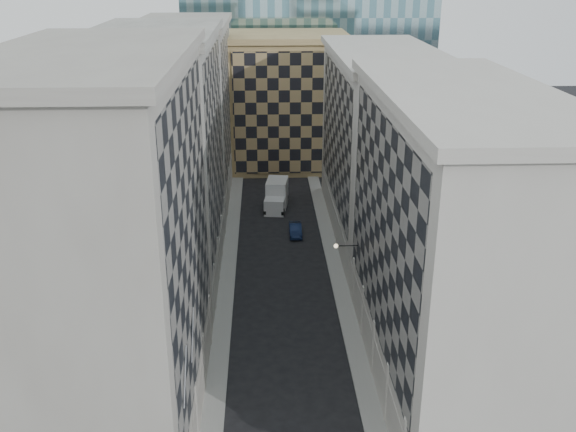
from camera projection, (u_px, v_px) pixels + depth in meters
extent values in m
cube|color=gray|center=(227.00, 281.00, 60.21)|extent=(1.50, 100.00, 0.15)
cube|color=gray|center=(338.00, 279.00, 60.60)|extent=(1.50, 100.00, 0.15)
cube|color=gray|center=(108.00, 259.00, 38.13)|extent=(10.00, 22.00, 23.00)
cube|color=gray|center=(189.00, 234.00, 37.76)|extent=(0.25, 19.36, 18.00)
cube|color=gray|center=(198.00, 394.00, 41.96)|extent=(0.45, 21.12, 3.20)
cube|color=gray|center=(85.00, 55.00, 33.77)|extent=(10.80, 22.80, 0.70)
cylinder|color=gray|center=(191.00, 414.00, 39.17)|extent=(0.90, 0.90, 4.40)
cylinder|color=gray|center=(199.00, 362.00, 44.28)|extent=(0.90, 0.90, 4.40)
cylinder|color=gray|center=(205.00, 321.00, 49.39)|extent=(0.90, 0.90, 4.40)
cube|color=gray|center=(162.00, 161.00, 58.76)|extent=(10.00, 22.00, 22.00)
cube|color=gray|center=(214.00, 144.00, 58.39)|extent=(0.25, 19.36, 17.00)
cube|color=gray|center=(218.00, 253.00, 62.40)|extent=(0.45, 21.12, 3.20)
cube|color=gray|center=(152.00, 33.00, 54.58)|extent=(10.80, 22.80, 0.70)
cylinder|color=gray|center=(210.00, 287.00, 54.50)|extent=(0.90, 0.90, 4.40)
cylinder|color=gray|center=(214.00, 259.00, 59.61)|extent=(0.90, 0.90, 4.40)
cylinder|color=gray|center=(218.00, 236.00, 64.72)|extent=(0.90, 0.90, 4.40)
cylinder|color=gray|center=(221.00, 216.00, 69.83)|extent=(0.90, 0.90, 4.40)
cube|color=gray|center=(187.00, 114.00, 79.38)|extent=(10.00, 22.00, 21.00)
cube|color=gray|center=(226.00, 101.00, 79.01)|extent=(0.25, 19.36, 16.00)
cube|color=gray|center=(228.00, 181.00, 82.84)|extent=(0.45, 21.12, 3.20)
cube|color=gray|center=(182.00, 23.00, 75.39)|extent=(10.80, 22.80, 0.70)
cylinder|color=gray|center=(224.00, 199.00, 74.94)|extent=(0.90, 0.90, 4.40)
cylinder|color=gray|center=(226.00, 184.00, 80.05)|extent=(0.90, 0.90, 4.40)
cylinder|color=gray|center=(228.00, 170.00, 85.16)|extent=(0.90, 0.90, 4.40)
cylinder|color=gray|center=(230.00, 159.00, 90.27)|extent=(0.90, 0.90, 4.40)
cube|color=#BAB4AA|center=(452.00, 248.00, 43.24)|extent=(10.00, 26.00, 20.00)
cube|color=gray|center=(382.00, 228.00, 42.50)|extent=(0.25, 22.88, 15.00)
cube|color=#BAB4AA|center=(376.00, 355.00, 46.14)|extent=(0.45, 24.96, 3.20)
cube|color=#BAB4AA|center=(468.00, 94.00, 39.43)|extent=(10.80, 26.80, 0.70)
cylinder|color=#BAB4AA|center=(392.00, 393.00, 41.10)|extent=(0.90, 0.90, 4.40)
cylinder|color=#BAB4AA|center=(378.00, 348.00, 45.93)|extent=(0.90, 0.90, 4.40)
cylinder|color=#BAB4AA|center=(367.00, 311.00, 50.76)|extent=(0.90, 0.90, 4.40)
cylinder|color=#BAB4AA|center=(358.00, 281.00, 55.59)|extent=(0.90, 0.90, 4.40)
cube|color=#BAB4AA|center=(381.00, 148.00, 68.51)|extent=(10.00, 28.00, 19.00)
cube|color=gray|center=(336.00, 134.00, 67.77)|extent=(0.25, 24.64, 14.00)
cube|color=#BAB4AA|center=(335.00, 217.00, 71.23)|extent=(0.45, 26.88, 3.20)
cube|color=#BAB4AA|center=(387.00, 53.00, 64.88)|extent=(10.80, 28.80, 0.70)
cube|color=#A58957|center=(288.00, 103.00, 92.50)|extent=(16.00, 14.00, 18.00)
cube|color=tan|center=(290.00, 114.00, 85.91)|extent=(15.20, 0.25, 16.50)
cube|color=#A58957|center=(288.00, 36.00, 89.05)|extent=(16.80, 14.80, 0.80)
cube|color=#2B2621|center=(272.00, 55.00, 103.60)|extent=(6.00, 6.00, 28.00)
cylinder|color=gray|center=(185.00, 376.00, 33.11)|extent=(0.10, 2.33, 2.33)
cylinder|color=gray|center=(193.00, 335.00, 36.83)|extent=(0.10, 2.33, 2.33)
cylinder|color=black|center=(347.00, 246.00, 52.77)|extent=(1.80, 0.08, 0.08)
sphere|color=#FFE5B2|center=(336.00, 246.00, 52.74)|extent=(0.36, 0.36, 0.36)
cube|color=silver|center=(275.00, 206.00, 76.30)|extent=(2.64, 2.83, 1.91)
cube|color=silver|center=(277.00, 193.00, 78.61)|extent=(2.91, 4.10, 3.29)
cylinder|color=black|center=(265.00, 212.00, 75.78)|extent=(0.44, 0.99, 0.96)
cylinder|color=black|center=(283.00, 212.00, 75.61)|extent=(0.44, 0.99, 0.96)
cylinder|color=black|center=(270.00, 198.00, 80.30)|extent=(0.44, 0.99, 0.96)
cylinder|color=black|center=(287.00, 198.00, 80.13)|extent=(0.44, 0.99, 0.96)
imported|color=#101D3E|center=(295.00, 230.00, 70.32)|extent=(1.34, 3.82, 1.26)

